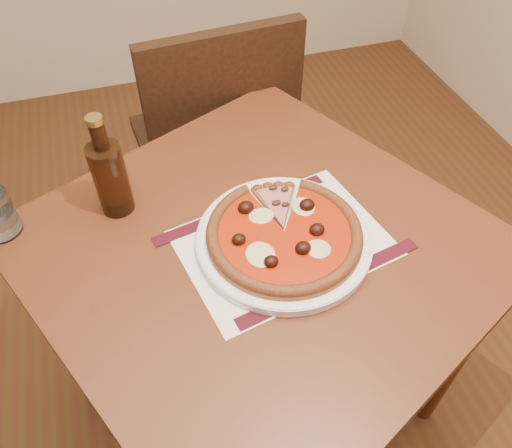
{
  "coord_description": "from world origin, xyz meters",
  "views": [
    {
      "loc": [
        0.8,
        0.49,
        1.48
      ],
      "look_at": [
        0.99,
        1.1,
        0.78
      ],
      "focal_mm": 35.0,
      "sensor_mm": 36.0,
      "label": 1
    }
  ],
  "objects_px": {
    "table": "(259,274)",
    "chair_far": "(216,139)",
    "bottle": "(110,176)",
    "pizza": "(284,233)",
    "plate": "(284,240)"
  },
  "relations": [
    {
      "from": "table",
      "to": "chair_far",
      "type": "bearing_deg",
      "value": 84.8
    },
    {
      "from": "chair_far",
      "to": "bottle",
      "type": "bearing_deg",
      "value": 50.98
    },
    {
      "from": "chair_far",
      "to": "pizza",
      "type": "xyz_separation_m",
      "value": [
        -0.01,
        -0.64,
        0.26
      ]
    },
    {
      "from": "table",
      "to": "pizza",
      "type": "bearing_deg",
      "value": -21.75
    },
    {
      "from": "chair_far",
      "to": "pizza",
      "type": "relative_size",
      "value": 3.12
    },
    {
      "from": "table",
      "to": "plate",
      "type": "relative_size",
      "value": 3.18
    },
    {
      "from": "plate",
      "to": "bottle",
      "type": "height_order",
      "value": "bottle"
    },
    {
      "from": "plate",
      "to": "pizza",
      "type": "relative_size",
      "value": 1.13
    },
    {
      "from": "chair_far",
      "to": "pizza",
      "type": "distance_m",
      "value": 0.69
    },
    {
      "from": "table",
      "to": "plate",
      "type": "distance_m",
      "value": 0.12
    },
    {
      "from": "pizza",
      "to": "bottle",
      "type": "distance_m",
      "value": 0.35
    },
    {
      "from": "table",
      "to": "pizza",
      "type": "height_order",
      "value": "pizza"
    },
    {
      "from": "chair_far",
      "to": "plate",
      "type": "relative_size",
      "value": 2.75
    },
    {
      "from": "table",
      "to": "chair_far",
      "type": "relative_size",
      "value": 1.16
    },
    {
      "from": "pizza",
      "to": "plate",
      "type": "bearing_deg",
      "value": 84.01
    }
  ]
}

